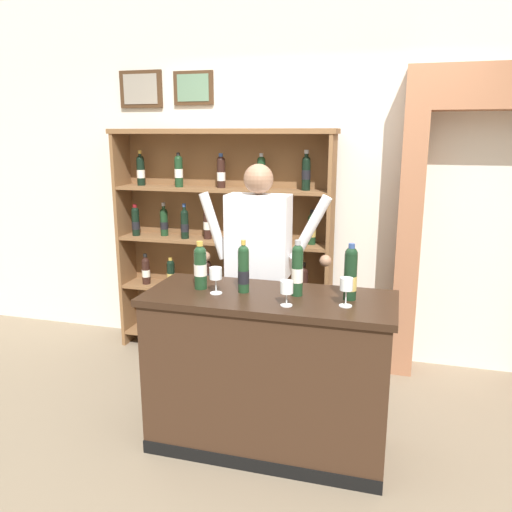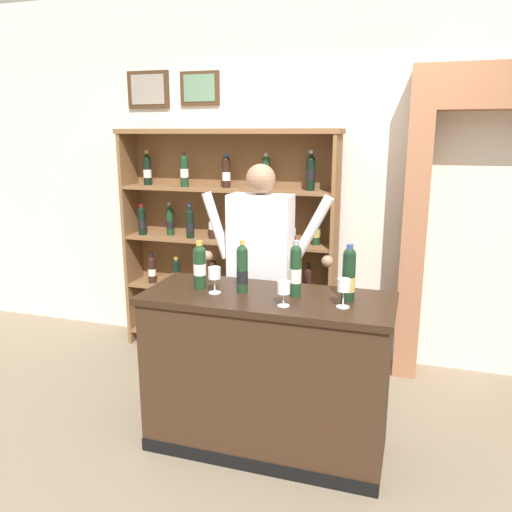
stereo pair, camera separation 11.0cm
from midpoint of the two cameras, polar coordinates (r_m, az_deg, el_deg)
The scene contains 13 objects.
ground_plane at distance 3.38m, azimuth 2.18°, elevation -20.37°, with size 14.00×14.00×0.02m, color #7A6B56.
back_wall at distance 4.33m, azimuth 7.91°, elevation 8.70°, with size 12.00×0.19×3.03m.
wine_shelf at distance 4.34m, azimuth -2.34°, elevation 2.11°, with size 1.88×0.31×1.91m.
archway_doorway at distance 4.20m, azimuth 25.86°, elevation 4.62°, with size 1.30×0.45×2.34m.
tasting_counter at distance 3.13m, azimuth 2.28°, elevation -12.87°, with size 1.44×0.59×0.97m.
shopkeeper at distance 3.58m, azimuth 1.41°, elevation 0.13°, with size 0.96×0.22×1.67m.
tasting_bottle_brunello at distance 3.05m, azimuth -5.27°, elevation -1.05°, with size 0.08×0.08×0.29m.
tasting_bottle_vin_santo at distance 2.97m, azimuth -0.48°, elevation -1.44°, with size 0.07×0.07×0.31m.
tasting_bottle_riserva at distance 2.90m, azimuth 5.54°, elevation -1.53°, with size 0.07×0.07×0.32m.
tasting_bottle_grappa at distance 2.87m, azimuth 11.41°, elevation -2.03°, with size 0.07×0.07×0.32m.
wine_glass_right at distance 2.76m, azimuth 10.90°, elevation -3.44°, with size 0.07×0.07×0.16m.
wine_glass_center at distance 2.96m, azimuth -3.60°, elevation -2.11°, with size 0.07×0.07×0.16m.
wine_glass_spare at distance 2.74m, azimuth 4.26°, elevation -3.71°, with size 0.07×0.07×0.14m.
Camera 2 is at (0.79, -2.69, 1.87)m, focal length 35.83 mm.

